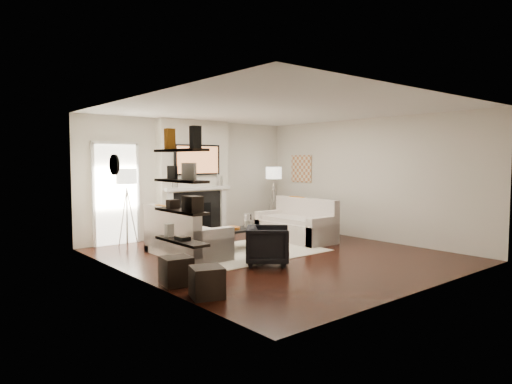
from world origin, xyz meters
TOP-DOWN VIEW (x-y plane):
  - room_envelope at (0.00, 0.00)m, footprint 6.00×6.00m
  - chimney_breast at (0.00, 2.88)m, footprint 1.80×0.25m
  - fireplace_surround at (0.00, 2.74)m, footprint 1.30×0.02m
  - firebox at (0.00, 2.73)m, footprint 0.75×0.02m
  - mantel_pilaster_l at (-0.72, 2.71)m, footprint 0.12×0.08m
  - mantel_pilaster_r at (0.72, 2.71)m, footprint 0.12×0.08m
  - mantel_shelf at (0.00, 2.69)m, footprint 1.70×0.18m
  - tv_body at (0.00, 2.71)m, footprint 1.20×0.06m
  - tv_screen at (0.00, 2.68)m, footprint 1.10×0.00m
  - candlestick_l_tall at (-0.55, 2.70)m, footprint 0.04×0.04m
  - candlestick_l_short at (-0.68, 2.70)m, footprint 0.04×0.04m
  - candlestick_r_tall at (0.55, 2.70)m, footprint 0.04×0.04m
  - candlestick_r_short at (0.68, 2.70)m, footprint 0.04×0.04m
  - hallway_panel at (-1.85, 2.98)m, footprint 0.90×0.02m
  - door_trim_l at (-2.33, 2.96)m, footprint 0.06×0.06m
  - door_trim_r at (-1.37, 2.96)m, footprint 0.06×0.06m
  - door_trim_top at (-1.85, 2.96)m, footprint 1.02×0.06m
  - rug at (-0.14, 0.58)m, footprint 2.60×2.00m
  - loveseat_left_base at (-1.32, 1.01)m, footprint 0.85×1.80m
  - loveseat_left_back at (-1.66, 1.01)m, footprint 0.18×1.80m
  - loveseat_left_arm_n at (-1.32, 0.20)m, footprint 0.85×0.18m
  - loveseat_left_arm_s at (-1.32, 1.82)m, footprint 0.85×0.18m
  - loveseat_left_cushion at (-1.27, 1.01)m, footprint 0.63×1.44m
  - pillow_left_orange at (-1.66, 1.31)m, footprint 0.10×0.42m
  - pillow_left_charcoal at (-1.66, 0.71)m, footprint 0.10×0.40m
  - loveseat_right_base at (1.35, 0.87)m, footprint 0.85×1.80m
  - loveseat_right_back at (1.68, 0.87)m, footprint 0.18×1.80m
  - loveseat_right_arm_n at (1.35, 0.06)m, footprint 0.85×0.18m
  - loveseat_right_arm_s at (1.35, 1.68)m, footprint 0.85×0.18m
  - loveseat_right_cushion at (1.30, 0.87)m, footprint 0.63×1.44m
  - pillow_right_orange at (1.68, 1.17)m, footprint 0.10×0.42m
  - pillow_right_charcoal at (1.68, 0.57)m, footprint 0.10×0.40m
  - coffee_table at (-0.14, 0.86)m, footprint 1.10×0.55m
  - coffee_leg_nw at (-0.64, 0.64)m, footprint 0.02×0.02m
  - coffee_leg_ne at (0.36, 0.64)m, footprint 0.02×0.02m
  - coffee_leg_sw at (-0.64, 1.08)m, footprint 0.02×0.02m
  - coffee_leg_se at (0.36, 1.08)m, footprint 0.02×0.02m
  - hurricane_glass at (0.01, 0.86)m, footprint 0.16×0.16m
  - hurricane_candle at (0.01, 0.86)m, footprint 0.10×0.10m
  - copper_bowl at (-0.39, 0.86)m, footprint 0.32×0.32m
  - armchair at (-0.63, -0.48)m, footprint 0.96×0.96m
  - lamp_left_post at (-1.85, 2.43)m, footprint 0.02×0.02m
  - lamp_left_shade at (-1.85, 2.43)m, footprint 0.40×0.40m
  - lamp_left_leg_a at (-1.74, 2.43)m, footprint 0.25×0.02m
  - lamp_left_leg_b at (-1.91, 2.53)m, footprint 0.14×0.22m
  - lamp_left_leg_c at (-1.91, 2.34)m, footprint 0.14×0.22m
  - lamp_right_post at (2.05, 2.36)m, footprint 0.02×0.02m
  - lamp_right_shade at (2.05, 2.36)m, footprint 0.40×0.40m
  - lamp_right_leg_a at (2.16, 2.36)m, footprint 0.25×0.02m
  - lamp_right_leg_b at (2.00, 2.46)m, footprint 0.14×0.22m
  - lamp_right_leg_c at (1.99, 2.27)m, footprint 0.14×0.22m
  - console_top at (2.57, 1.84)m, footprint 0.35×1.20m
  - console_leg_n at (2.57, 1.29)m, footprint 0.30×0.04m
  - console_leg_s at (2.57, 2.39)m, footprint 0.30×0.04m
  - wall_art at (2.73, 2.05)m, footprint 0.03×0.70m
  - shelf_bottom at (-2.62, -1.00)m, footprint 0.25×1.00m
  - shelf_lower at (-2.62, -1.00)m, footprint 0.25×1.00m
  - shelf_upper at (-2.62, -1.00)m, footprint 0.25×1.00m
  - shelf_top at (-2.62, -1.00)m, footprint 0.25×1.00m
  - decor_magfile_a at (-2.62, -1.37)m, footprint 0.12×0.10m
  - decor_magfile_b at (-2.62, -0.72)m, footprint 0.12×0.10m
  - decor_frame_a at (-2.62, -1.21)m, footprint 0.04×0.30m
  - decor_frame_b at (-2.62, -0.78)m, footprint 0.04×0.22m
  - decor_wine_rack at (-2.62, -1.29)m, footprint 0.18×0.25m
  - decor_box_small at (-2.62, -0.78)m, footprint 0.15×0.12m
  - decor_books at (-2.62, -1.03)m, footprint 0.14×0.20m
  - decor_box_tall at (-2.62, -0.67)m, footprint 0.10×0.10m
  - clock_rim at (-2.73, 0.90)m, footprint 0.04×0.34m
  - clock_face at (-2.71, 0.90)m, footprint 0.01×0.29m
  - ottoman_near at (-2.47, -0.59)m, footprint 0.45×0.45m
  - ottoman_far at (-2.47, -1.38)m, footprint 0.51×0.51m

SIDE VIEW (x-z plane):
  - rug at x=-0.14m, z-range 0.00..0.01m
  - coffee_leg_nw at x=-0.64m, z-range 0.00..0.38m
  - coffee_leg_ne at x=0.36m, z-range 0.00..0.38m
  - coffee_leg_sw at x=-0.64m, z-range 0.00..0.38m
  - coffee_leg_se at x=0.36m, z-range 0.00..0.38m
  - ottoman_near at x=-2.47m, z-range 0.00..0.40m
  - ottoman_far at x=-2.47m, z-range 0.00..0.40m
  - loveseat_left_base at x=-1.32m, z-range 0.00..0.42m
  - loveseat_right_base at x=1.35m, z-range 0.00..0.42m
  - loveseat_left_arm_n at x=-1.32m, z-range 0.00..0.60m
  - loveseat_left_arm_s at x=-1.32m, z-range 0.00..0.60m
  - loveseat_right_arm_n at x=1.35m, z-range 0.00..0.60m
  - loveseat_right_arm_s at x=1.35m, z-range 0.00..0.60m
  - console_leg_n at x=2.57m, z-range 0.00..0.71m
  - console_leg_s at x=2.57m, z-range 0.00..0.71m
  - armchair at x=-0.63m, z-range 0.00..0.72m
  - coffee_table at x=-0.14m, z-range 0.38..0.42m
  - copper_bowl at x=-0.39m, z-range 0.42..0.47m
  - firebox at x=0.00m, z-range 0.12..0.78m
  - loveseat_left_cushion at x=-1.27m, z-range 0.42..0.52m
  - loveseat_right_cushion at x=1.30m, z-range 0.42..0.52m
  - hurricane_candle at x=0.01m, z-range 0.42..0.57m
  - fireplace_surround at x=0.00m, z-range 0.00..1.04m
  - loveseat_left_back at x=-1.66m, z-range 0.13..0.93m
  - loveseat_right_back at x=1.68m, z-range 0.13..0.93m
  - mantel_pilaster_l at x=-0.72m, z-range 0.00..1.10m
  - mantel_pilaster_r at x=0.72m, z-range 0.00..1.10m
  - hurricane_glass at x=0.01m, z-range 0.42..0.70m
  - lamp_left_leg_a at x=-1.74m, z-range -0.02..1.22m
  - lamp_left_leg_b at x=-1.91m, z-range -0.02..1.22m
  - lamp_left_leg_c at x=-1.91m, z-range -0.02..1.22m
  - lamp_right_leg_a at x=2.16m, z-range -0.02..1.22m
  - lamp_right_leg_b at x=2.00m, z-range -0.02..1.22m
  - lamp_right_leg_c at x=1.99m, z-range -0.02..1.22m
  - lamp_left_post at x=-1.85m, z-range 0.00..1.20m
  - lamp_right_post at x=2.05m, z-range 0.00..1.20m
  - shelf_bottom at x=-2.62m, z-range 0.68..0.72m
  - pillow_left_charcoal at x=-1.66m, z-range 0.52..0.92m
  - pillow_right_charcoal at x=1.68m, z-range 0.52..0.92m
  - pillow_left_orange at x=-1.66m, z-range 0.52..0.94m
  - pillow_right_orange at x=1.68m, z-range 0.52..0.94m
  - console_top at x=2.57m, z-range 0.71..0.75m
  - decor_books at x=-2.62m, z-range 0.72..0.77m
  - decor_box_tall at x=-2.62m, z-range 0.72..0.90m
  - door_trim_l at x=-2.33m, z-range -0.03..2.13m
  - door_trim_r at x=-1.37m, z-range -0.03..2.13m
  - hallway_panel at x=-1.85m, z-range 0.00..2.10m
  - shelf_lower at x=-2.62m, z-range 1.08..1.12m
  - mantel_shelf at x=0.00m, z-range 1.09..1.16m
  - decor_box_small at x=-2.62m, z-range 1.12..1.24m
  - decor_wine_rack at x=-2.62m, z-range 1.12..1.32m
  - candlestick_l_short at x=-0.68m, z-range 1.15..1.40m
  - candlestick_r_short at x=0.68m, z-range 1.15..1.40m
  - candlestick_l_tall at x=-0.55m, z-range 1.16..1.45m
  - candlestick_r_tall at x=0.55m, z-range 1.16..1.45m
  - room_envelope at x=0.00m, z-range -1.65..4.35m
  - chimney_breast at x=0.00m, z-range 0.00..2.70m
  - lamp_left_shade at x=-1.85m, z-range 1.30..1.60m
  - lamp_right_shade at x=2.05m, z-range 1.30..1.60m
  - shelf_upper at x=-2.62m, z-range 1.48..1.52m
  - wall_art at x=2.73m, z-range 1.20..1.90m
  - decor_frame_b at x=-2.62m, z-range 1.52..1.70m
  - decor_frame_a at x=-2.62m, z-range 1.52..1.74m
  - clock_rim at x=-2.73m, z-range 1.53..1.87m
  - clock_face at x=-2.71m, z-range 1.55..1.84m
  - tv_screen at x=0.00m, z-range 1.47..2.09m
  - tv_body at x=0.00m, z-range 1.43..2.13m
  - shelf_top at x=-2.62m, z-range 1.88..1.92m
  - decor_magfile_a at x=-2.62m, z-range 1.92..2.20m
  - decor_magfile_b at x=-2.62m, z-range 1.92..2.20m
  - door_trim_top at x=-1.85m, z-range 2.10..2.16m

